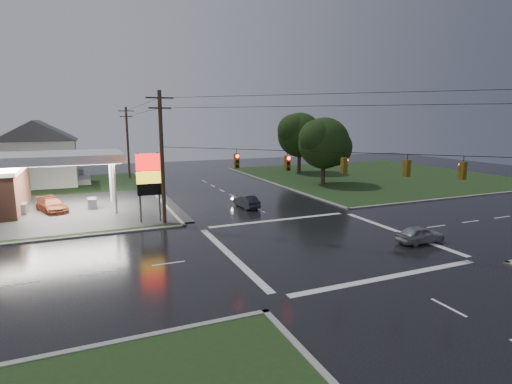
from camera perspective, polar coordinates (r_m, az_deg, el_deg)
name	(u,v)px	position (r m, az deg, el deg)	size (l,w,h in m)	color
ground	(322,242)	(29.31, 9.41, -7.08)	(120.00, 120.00, 0.00)	black
grass_ne	(375,176)	(64.98, 16.58, 2.24)	(36.00, 36.00, 0.08)	black
pylon_sign	(149,176)	(34.67, -15.08, 2.20)	(2.00, 0.35, 6.00)	#59595E
utility_pole_nw	(162,156)	(33.64, -13.29, 4.97)	(2.20, 0.32, 11.00)	#382619
utility_pole_n	(128,142)	(61.88, -17.86, 6.85)	(2.20, 0.32, 10.50)	#382619
traffic_signals	(325,152)	(28.07, 9.85, 5.64)	(26.87, 26.87, 1.47)	black
house_near	(39,153)	(59.97, -28.60, 4.97)	(11.05, 8.48, 8.60)	silver
house_far	(40,147)	(71.98, -28.52, 5.67)	(11.05, 8.48, 8.60)	silver
tree_ne_near	(325,143)	(54.23, 9.82, 6.87)	(7.99, 6.80, 8.98)	black
tree_ne_far	(301,135)	(66.02, 6.38, 8.08)	(8.46, 7.20, 9.80)	black
car_north	(246,201)	(39.88, -1.41, -1.36)	(1.32, 3.78, 1.25)	black
car_crossing	(420,234)	(30.97, 22.40, -5.62)	(1.44, 3.58, 1.22)	gray
car_pump	(52,205)	(42.53, -27.15, -1.69)	(1.91, 4.71, 1.37)	maroon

